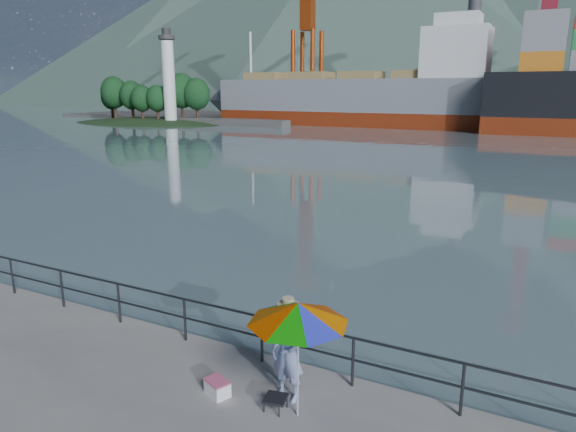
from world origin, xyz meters
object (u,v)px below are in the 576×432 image
at_px(beach_umbrella, 298,313).
at_px(cooler_bag, 217,388).
at_px(bulk_carrier, 368,97).
at_px(fisherman, 288,353).

distance_m(beach_umbrella, cooler_bag, 2.41).
distance_m(cooler_bag, bulk_carrier, 75.68).
bearing_deg(fisherman, cooler_bag, -152.45).
relative_size(fisherman, beach_umbrella, 0.87).
bearing_deg(fisherman, bulk_carrier, 111.95).
relative_size(beach_umbrella, bulk_carrier, 0.05).
height_order(fisherman, beach_umbrella, beach_umbrella).
bearing_deg(beach_umbrella, cooler_bag, -175.18).
height_order(fisherman, bulk_carrier, bulk_carrier).
height_order(beach_umbrella, cooler_bag, beach_umbrella).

